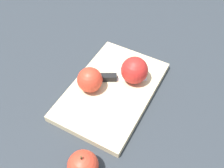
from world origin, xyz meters
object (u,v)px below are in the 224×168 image
object	(u,v)px
apple_half_left	(90,80)
apple_half_right	(134,70)
knife	(107,78)
apple_whole	(83,166)

from	to	relation	value
apple_half_left	apple_half_right	bearing A→B (deg)	-149.71
apple_half_left	knife	distance (m)	0.07
knife	apple_whole	size ratio (longest dim) A/B	1.67
apple_whole	apple_half_left	bearing A→B (deg)	35.71
apple_half_left	knife	size ratio (longest dim) A/B	0.51
knife	apple_whole	distance (m)	0.30
apple_half_left	knife	xyz separation A→B (m)	(0.06, -0.02, -0.03)
apple_half_right	apple_half_left	bearing A→B (deg)	-23.63
apple_half_left	apple_half_right	xyz separation A→B (m)	(0.11, -0.09, 0.00)
apple_half_right	apple_whole	distance (m)	0.33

